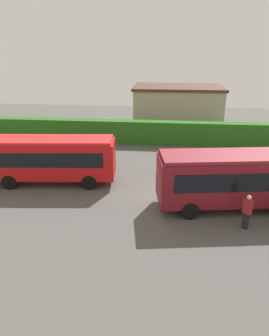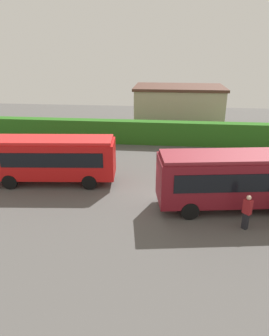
# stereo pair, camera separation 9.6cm
# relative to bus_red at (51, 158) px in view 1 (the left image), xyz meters

# --- Properties ---
(ground_plane) EXTENTS (64.00, 64.00, 0.00)m
(ground_plane) POSITION_rel_bus_red_xyz_m (7.72, -1.92, -1.83)
(ground_plane) COLOR #514F4C
(bus_red) EXTENTS (8.80, 3.15, 3.19)m
(bus_red) POSITION_rel_bus_red_xyz_m (0.00, 0.00, 0.00)
(bus_red) COLOR red
(bus_red) RESTS_ON ground_plane
(bus_maroon) EXTENTS (8.89, 3.81, 3.32)m
(bus_maroon) POSITION_rel_bus_red_xyz_m (11.58, -2.37, 0.07)
(bus_maroon) COLOR maroon
(bus_maroon) RESTS_ON ground_plane
(person_left) EXTENTS (0.55, 0.46, 1.75)m
(person_left) POSITION_rel_bus_red_xyz_m (1.09, 3.38, -0.92)
(person_left) COLOR black
(person_left) RESTS_ON ground_plane
(person_center) EXTENTS (0.48, 0.48, 1.92)m
(person_center) POSITION_rel_bus_red_xyz_m (11.94, -4.59, -0.81)
(person_center) COLOR black
(person_center) RESTS_ON ground_plane
(hedge_row) EXTENTS (44.00, 1.20, 2.23)m
(hedge_row) POSITION_rel_bus_red_xyz_m (7.72, 9.91, -0.72)
(hedge_row) COLOR #27631A
(hedge_row) RESTS_ON ground_plane
(depot_building) EXTENTS (10.02, 6.59, 4.75)m
(depot_building) POSITION_rel_bus_red_xyz_m (8.92, 16.84, 0.55)
(depot_building) COLOR tan
(depot_building) RESTS_ON ground_plane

